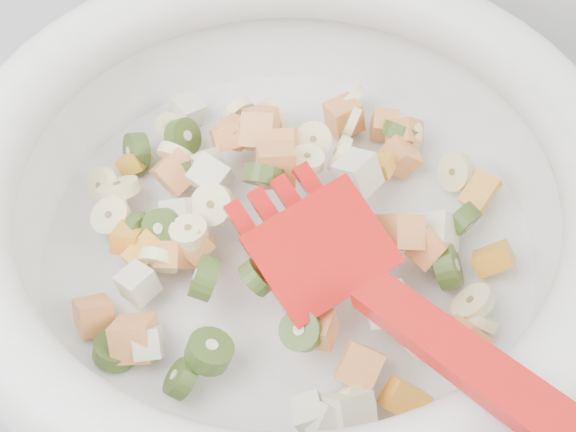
# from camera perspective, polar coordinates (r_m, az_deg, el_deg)

# --- Properties ---
(mixing_bowl) EXTENTS (0.44, 0.42, 0.17)m
(mixing_bowl) POSITION_cam_1_polar(r_m,az_deg,el_deg) (0.48, 0.02, 0.88)
(mixing_bowl) COLOR white
(mixing_bowl) RESTS_ON counter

